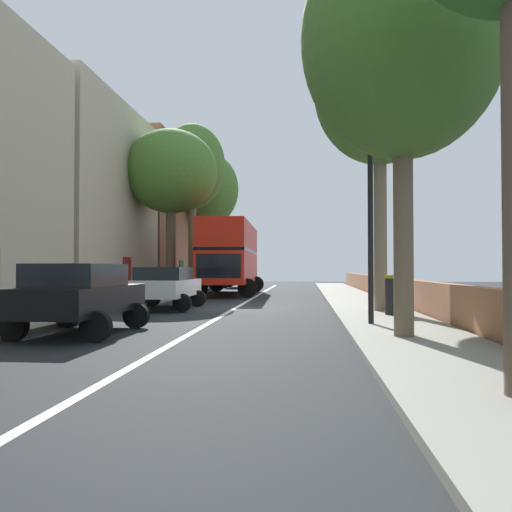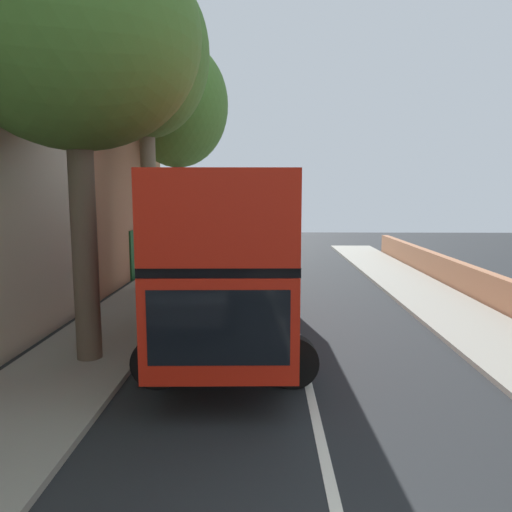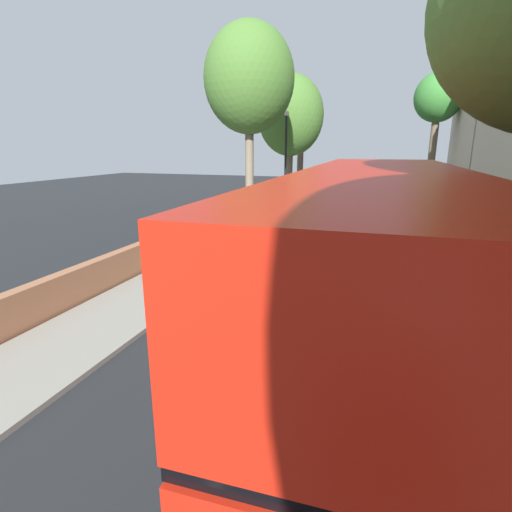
{
  "view_description": "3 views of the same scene",
  "coord_description": "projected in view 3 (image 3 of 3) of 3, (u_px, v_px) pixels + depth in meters",
  "views": [
    {
      "loc": [
        2.65,
        -20.51,
        1.51
      ],
      "look_at": [
        0.13,
        6.63,
        2.15
      ],
      "focal_mm": 37.28,
      "sensor_mm": 36.0,
      "label": 1
    },
    {
      "loc": [
        -0.84,
        -2.05,
        3.7
      ],
      "look_at": [
        -1.08,
        9.84,
        2.1
      ],
      "focal_mm": 33.37,
      "sensor_mm": 36.0,
      "label": 2
    },
    {
      "loc": [
        -1.78,
        16.87,
        4.41
      ],
      "look_at": [
        1.36,
        7.49,
        1.67
      ],
      "focal_mm": 27.85,
      "sensor_mm": 36.0,
      "label": 3
    }
  ],
  "objects": [
    {
      "name": "boundary_wall_right",
      "position": [
        205.0,
        230.0,
        18.97
      ],
      "size": [
        0.36,
        54.0,
        1.11
      ],
      "primitive_type": "cube",
      "color": "#9E6647",
      "rests_on": "ground"
    },
    {
      "name": "parked_car_white_left_3",
      "position": [
        404.0,
        230.0,
        17.27
      ],
      "size": [
        2.48,
        4.36,
        1.55
      ],
      "color": "silver",
      "rests_on": "ground"
    },
    {
      "name": "parked_car_black_left_0",
      "position": [
        401.0,
        206.0,
        24.15
      ],
      "size": [
        2.46,
        4.08,
        1.61
      ],
      "color": "black",
      "rests_on": "ground"
    },
    {
      "name": "street_tree_left_2",
      "position": [
        438.0,
        100.0,
        31.96
      ],
      "size": [
        3.78,
        3.78,
        10.06
      ],
      "color": "brown",
      "rests_on": "sidewalk_left"
    },
    {
      "name": "ground_plane",
      "position": [
        341.0,
        252.0,
        17.14
      ],
      "size": [
        84.0,
        84.0,
        0.0
      ],
      "primitive_type": "plane",
      "color": "black"
    },
    {
      "name": "parked_car_red_left_1",
      "position": [
        399.0,
        189.0,
        33.33
      ],
      "size": [
        2.65,
        4.15,
        1.7
      ],
      "color": "#AD1919",
      "rests_on": "ground"
    },
    {
      "name": "street_tree_right_3",
      "position": [
        249.0,
        80.0,
        19.17
      ],
      "size": [
        4.39,
        4.39,
        10.01
      ],
      "color": "#7A6B56",
      "rests_on": "sidewalk_right"
    },
    {
      "name": "sidewalk_left",
      "position": [
        467.0,
        261.0,
        15.63
      ],
      "size": [
        2.6,
        60.0,
        0.12
      ],
      "primitive_type": "cube",
      "color": "gray",
      "rests_on": "ground"
    },
    {
      "name": "street_tree_right_5",
      "position": [
        291.0,
        116.0,
        25.46
      ],
      "size": [
        4.21,
        4.21,
        8.73
      ],
      "color": "brown",
      "rests_on": "sidewalk_right"
    },
    {
      "name": "lamppost_right",
      "position": [
        286.0,
        157.0,
        23.73
      ],
      "size": [
        0.32,
        0.32,
        6.31
      ],
      "color": "black",
      "rests_on": "sidewalk_right"
    },
    {
      "name": "double_decker_bus",
      "position": [
        378.0,
        271.0,
        6.79
      ],
      "size": [
        3.77,
        10.26,
        4.06
      ],
      "color": "red",
      "rests_on": "ground"
    },
    {
      "name": "street_tree_right_1",
      "position": [
        301.0,
        121.0,
        30.23
      ],
      "size": [
        3.23,
        3.23,
        8.21
      ],
      "color": "brown",
      "rests_on": "sidewalk_right"
    },
    {
      "name": "litter_bin_right",
      "position": [
        256.0,
        214.0,
        22.45
      ],
      "size": [
        0.55,
        0.55,
        1.19
      ],
      "color": "black",
      "rests_on": "sidewalk_right"
    },
    {
      "name": "sidewalk_right",
      "position": [
        235.0,
        242.0,
        18.62
      ],
      "size": [
        2.6,
        60.0,
        0.12
      ],
      "primitive_type": "cube",
      "color": "gray",
      "rests_on": "ground"
    },
    {
      "name": "road_centre_line",
      "position": [
        341.0,
        252.0,
        17.14
      ],
      "size": [
        0.16,
        54.0,
        0.01
      ],
      "primitive_type": "cube",
      "color": "silver",
      "rests_on": "ground"
    }
  ]
}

